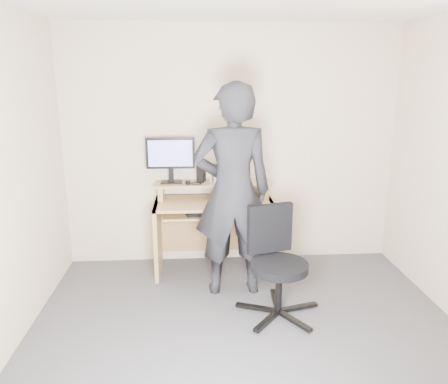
{
  "coord_description": "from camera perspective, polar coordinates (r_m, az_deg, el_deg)",
  "views": [
    {
      "loc": [
        -0.39,
        -2.8,
        1.98
      ],
      "look_at": [
        -0.12,
        1.05,
        0.95
      ],
      "focal_mm": 35.0,
      "sensor_mm": 36.0,
      "label": 1
    }
  ],
  "objects": [
    {
      "name": "external_drive",
      "position": [
        4.54,
        -3.0,
        2.59
      ],
      "size": [
        0.1,
        0.14,
        0.2
      ],
      "primitive_type": "cube",
      "rotation": [
        0.0,
        0.0,
        -0.27
      ],
      "color": "black",
      "rests_on": "desk"
    },
    {
      "name": "ground",
      "position": [
        3.45,
        3.46,
        -20.08
      ],
      "size": [
        3.5,
        3.5,
        0.0
      ],
      "primitive_type": "plane",
      "color": "#505055",
      "rests_on": "ground"
    },
    {
      "name": "office_chair",
      "position": [
        3.74,
        6.8,
        -8.57
      ],
      "size": [
        0.72,
        0.7,
        0.91
      ],
      "rotation": [
        0.0,
        0.0,
        0.26
      ],
      "color": "black",
      "rests_on": "ground"
    },
    {
      "name": "headphones",
      "position": [
        4.57,
        -2.57,
        1.47
      ],
      "size": [
        0.16,
        0.16,
        0.06
      ],
      "primitive_type": "torus",
      "rotation": [
        0.26,
        0.0,
        -0.05
      ],
      "color": "silver",
      "rests_on": "desk"
    },
    {
      "name": "person",
      "position": [
        3.93,
        1.13,
        0.05
      ],
      "size": [
        0.73,
        0.49,
        1.94
      ],
      "primitive_type": "imported",
      "rotation": [
        0.0,
        0.0,
        3.18
      ],
      "color": "black",
      "rests_on": "ground"
    },
    {
      "name": "mouse",
      "position": [
        4.37,
        4.03,
        -1.21
      ],
      "size": [
        0.11,
        0.09,
        0.04
      ],
      "primitive_type": "ellipsoid",
      "rotation": [
        0.0,
        0.0,
        0.27
      ],
      "color": "black",
      "rests_on": "desk"
    },
    {
      "name": "monitor",
      "position": [
        4.48,
        -7.0,
        4.68
      ],
      "size": [
        0.49,
        0.14,
        0.47
      ],
      "rotation": [
        0.0,
        0.0,
        -0.01
      ],
      "color": "black",
      "rests_on": "desk"
    },
    {
      "name": "travel_mug",
      "position": [
        4.5,
        -1.09,
        2.3
      ],
      "size": [
        0.1,
        0.1,
        0.17
      ],
      "primitive_type": "cylinder",
      "rotation": [
        0.0,
        0.0,
        -0.34
      ],
      "color": "silver",
      "rests_on": "desk"
    },
    {
      "name": "desk",
      "position": [
        4.57,
        -1.35,
        -3.35
      ],
      "size": [
        1.2,
        0.6,
        0.91
      ],
      "color": "tan",
      "rests_on": "ground"
    },
    {
      "name": "charger",
      "position": [
        4.45,
        -4.73,
        1.21
      ],
      "size": [
        0.05,
        0.05,
        0.03
      ],
      "primitive_type": "cube",
      "rotation": [
        0.0,
        0.0,
        0.24
      ],
      "color": "black",
      "rests_on": "desk"
    },
    {
      "name": "smartphone",
      "position": [
        4.51,
        3.12,
        1.24
      ],
      "size": [
        0.1,
        0.14,
        0.01
      ],
      "primitive_type": "cube",
      "rotation": [
        0.0,
        0.0,
        -0.31
      ],
      "color": "black",
      "rests_on": "desk"
    },
    {
      "name": "back_wall",
      "position": [
        4.63,
        0.96,
        5.85
      ],
      "size": [
        3.5,
        0.02,
        2.5
      ],
      "primitive_type": "cube",
      "color": "beige",
      "rests_on": "ground"
    },
    {
      "name": "keyboard",
      "position": [
        4.37,
        -2.02,
        -2.59
      ],
      "size": [
        0.49,
        0.26,
        0.03
      ],
      "primitive_type": "cube",
      "rotation": [
        0.0,
        0.0,
        0.19
      ],
      "color": "black",
      "rests_on": "desk"
    }
  ]
}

